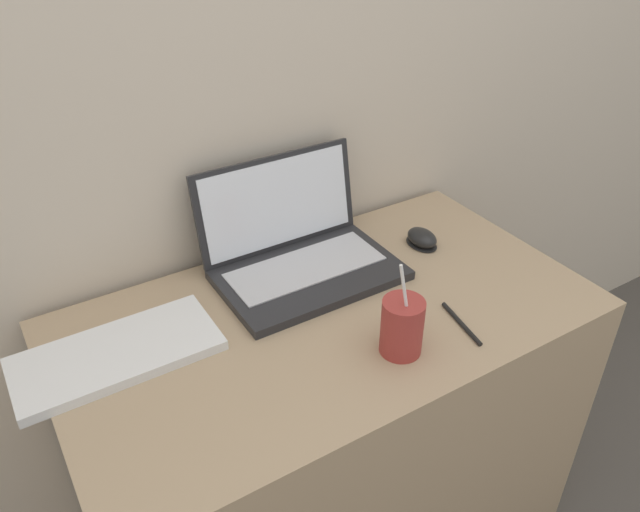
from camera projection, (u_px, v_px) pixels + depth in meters
wall_back at (240, 27)px, 1.23m from camera, size 7.00×0.04×2.50m
desk at (328, 440)px, 1.46m from camera, size 1.08×0.59×0.76m
laptop at (299, 250)px, 1.36m from camera, size 0.39×0.29×0.23m
drink_cup at (402, 326)px, 1.13m from camera, size 0.08×0.08×0.20m
computer_mouse at (422, 239)px, 1.46m from camera, size 0.06×0.09×0.04m
external_keyboard at (117, 354)px, 1.14m from camera, size 0.37×0.17×0.02m
pen at (461, 323)px, 1.22m from camera, size 0.03×0.13×0.01m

